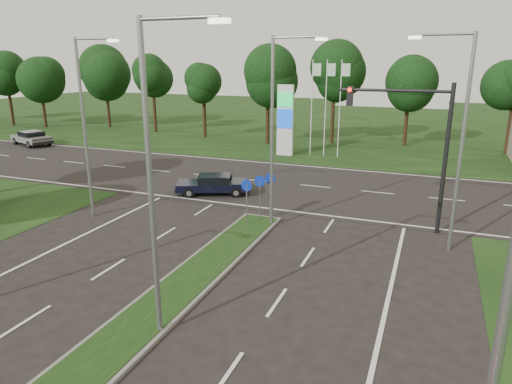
% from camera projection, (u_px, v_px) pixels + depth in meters
% --- Properties ---
extents(verge_far, '(160.00, 50.00, 0.02)m').
position_uv_depth(verge_far, '(368.00, 125.00, 57.87)').
color(verge_far, black).
rests_on(verge_far, ground).
extents(cross_road, '(160.00, 12.00, 0.02)m').
position_uv_depth(cross_road, '(300.00, 185.00, 30.14)').
color(cross_road, black).
rests_on(cross_road, ground).
extents(median_kerb, '(2.00, 26.00, 0.12)m').
position_uv_depth(median_kerb, '(93.00, 365.00, 12.24)').
color(median_kerb, slate).
rests_on(median_kerb, ground).
extents(streetlight_median_near, '(2.53, 0.22, 9.00)m').
position_uv_depth(streetlight_median_near, '(156.00, 170.00, 12.28)').
color(streetlight_median_near, gray).
rests_on(streetlight_median_near, ground).
extents(streetlight_median_far, '(2.53, 0.22, 9.00)m').
position_uv_depth(streetlight_median_far, '(276.00, 124.00, 21.23)').
color(streetlight_median_far, gray).
rests_on(streetlight_median_far, ground).
extents(streetlight_left_far, '(2.53, 0.22, 9.00)m').
position_uv_depth(streetlight_left_far, '(87.00, 120.00, 22.70)').
color(streetlight_left_far, gray).
rests_on(streetlight_left_far, ground).
extents(streetlight_right_far, '(2.53, 0.22, 9.00)m').
position_uv_depth(streetlight_right_far, '(458.00, 133.00, 18.49)').
color(streetlight_right_far, gray).
rests_on(streetlight_right_far, ground).
extents(streetlight_right_near, '(2.53, 0.22, 9.00)m').
position_uv_depth(streetlight_right_near, '(492.00, 286.00, 5.97)').
color(streetlight_right_near, gray).
rests_on(streetlight_right_near, ground).
extents(traffic_signal, '(5.10, 0.42, 7.00)m').
position_uv_depth(traffic_signal, '(417.00, 134.00, 20.96)').
color(traffic_signal, black).
rests_on(traffic_signal, ground).
extents(median_signs, '(1.16, 1.76, 2.38)m').
position_uv_depth(median_signs, '(259.00, 189.00, 22.87)').
color(median_signs, gray).
rests_on(median_signs, ground).
extents(gas_pylon, '(5.80, 1.26, 8.00)m').
position_uv_depth(gas_pylon, '(288.00, 118.00, 38.68)').
color(gas_pylon, silver).
rests_on(gas_pylon, ground).
extents(treeline_far, '(6.00, 6.00, 9.90)m').
position_uv_depth(treeline_far, '(351.00, 73.00, 42.47)').
color(treeline_far, black).
rests_on(treeline_far, ground).
extents(navy_sedan, '(4.74, 3.38, 1.21)m').
position_uv_depth(navy_sedan, '(214.00, 184.00, 27.93)').
color(navy_sedan, black).
rests_on(navy_sedan, ground).
extents(far_car_a, '(5.17, 3.50, 1.37)m').
position_uv_depth(far_car_a, '(31.00, 138.00, 44.18)').
color(far_car_a, gray).
rests_on(far_car_a, ground).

